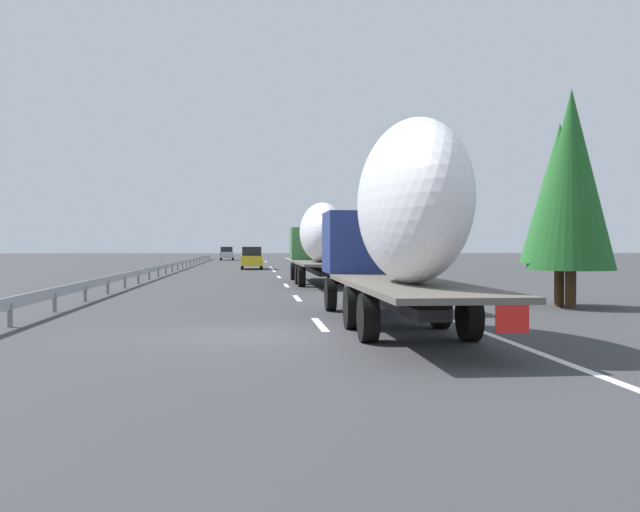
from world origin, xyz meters
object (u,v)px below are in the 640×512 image
(car_yellow_coupe, at_px, (252,258))
(car_silver_hatch, at_px, (227,253))
(truck_lead, at_px, (319,238))
(truck_trailing, at_px, (399,220))
(road_sign, at_px, (330,243))

(car_yellow_coupe, xyz_separation_m, car_silver_hatch, (38.07, 3.44, -0.03))
(truck_lead, bearing_deg, car_silver_hatch, 6.40)
(truck_trailing, height_order, car_silver_hatch, truck_trailing)
(truck_lead, distance_m, car_yellow_coupe, 24.60)
(truck_lead, xyz_separation_m, car_silver_hatch, (62.37, 7.00, -1.48))
(truck_trailing, bearing_deg, truck_lead, -0.00)
(truck_lead, bearing_deg, road_sign, -7.70)
(car_yellow_coupe, bearing_deg, road_sign, -101.58)
(truck_trailing, height_order, car_yellow_coupe, truck_trailing)
(car_yellow_coupe, relative_size, road_sign, 1.43)
(car_yellow_coupe, bearing_deg, car_silver_hatch, 5.16)
(truck_lead, distance_m, road_sign, 23.14)
(truck_trailing, bearing_deg, car_silver_hatch, 4.82)
(truck_trailing, relative_size, car_silver_hatch, 2.91)
(road_sign, bearing_deg, car_silver_hatch, 14.36)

